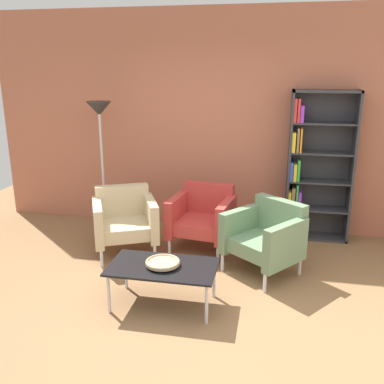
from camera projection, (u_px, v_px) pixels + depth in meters
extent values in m
plane|color=olive|center=(185.00, 322.00, 3.77)|extent=(8.32, 8.32, 0.00)
cube|color=#B2664C|center=(223.00, 123.00, 5.67)|extent=(6.40, 0.12, 2.90)
cube|color=#333338|center=(289.00, 166.00, 5.43)|extent=(0.03, 0.30, 1.90)
cube|color=#333338|center=(352.00, 169.00, 5.29)|extent=(0.03, 0.30, 1.90)
cube|color=#333338|center=(327.00, 91.00, 5.10)|extent=(0.80, 0.30, 0.03)
cube|color=#333338|center=(314.00, 236.00, 5.63)|extent=(0.80, 0.30, 0.03)
cube|color=#333338|center=(319.00, 165.00, 5.49)|extent=(0.80, 0.02, 1.90)
cube|color=#333338|center=(317.00, 209.00, 5.52)|extent=(0.76, 0.28, 0.02)
cube|color=#333338|center=(319.00, 181.00, 5.41)|extent=(0.76, 0.28, 0.02)
cube|color=#333338|center=(321.00, 153.00, 5.31)|extent=(0.76, 0.28, 0.02)
cube|color=#333338|center=(324.00, 123.00, 5.20)|extent=(0.76, 0.28, 0.02)
cube|color=green|center=(288.00, 224.00, 5.62)|extent=(0.04, 0.21, 0.25)
cube|color=yellow|center=(291.00, 224.00, 5.60)|extent=(0.03, 0.21, 0.27)
cube|color=orange|center=(294.00, 223.00, 5.59)|extent=(0.03, 0.21, 0.30)
cube|color=orange|center=(297.00, 222.00, 5.60)|extent=(0.04, 0.24, 0.33)
cube|color=yellow|center=(289.00, 199.00, 5.51)|extent=(0.03, 0.19, 0.22)
cube|color=olive|center=(293.00, 197.00, 5.52)|extent=(0.04, 0.25, 0.27)
cube|color=green|center=(297.00, 195.00, 5.50)|extent=(0.02, 0.24, 0.32)
cube|color=purple|center=(299.00, 200.00, 5.48)|extent=(0.04, 0.18, 0.22)
cube|color=blue|center=(291.00, 170.00, 5.43)|extent=(0.04, 0.25, 0.24)
cube|color=yellow|center=(295.00, 172.00, 5.40)|extent=(0.04, 0.19, 0.22)
cube|color=green|center=(299.00, 170.00, 5.37)|extent=(0.03, 0.18, 0.27)
cube|color=yellow|center=(294.00, 142.00, 5.30)|extent=(0.04, 0.20, 0.25)
cube|color=olive|center=(298.00, 140.00, 5.27)|extent=(0.03, 0.18, 0.30)
cube|color=orange|center=(301.00, 140.00, 5.26)|extent=(0.02, 0.17, 0.30)
cube|color=red|center=(295.00, 110.00, 5.19)|extent=(0.03, 0.20, 0.28)
cube|color=red|center=(299.00, 110.00, 5.18)|extent=(0.03, 0.21, 0.28)
cube|color=purple|center=(302.00, 114.00, 5.18)|extent=(0.04, 0.18, 0.20)
cube|color=black|center=(163.00, 267.00, 3.94)|extent=(1.00, 0.56, 0.02)
cylinder|color=silver|center=(109.00, 294.00, 3.87)|extent=(0.03, 0.03, 0.38)
cylinder|color=silver|center=(207.00, 304.00, 3.70)|extent=(0.03, 0.03, 0.38)
cylinder|color=silver|center=(126.00, 271.00, 4.30)|extent=(0.03, 0.03, 0.38)
cylinder|color=silver|center=(214.00, 279.00, 4.13)|extent=(0.03, 0.03, 0.38)
cylinder|color=tan|center=(163.00, 265.00, 3.94)|extent=(0.13, 0.13, 0.02)
cylinder|color=tan|center=(163.00, 263.00, 3.93)|extent=(0.32, 0.32, 0.02)
torus|color=tan|center=(163.00, 262.00, 3.93)|extent=(0.32, 0.32, 0.02)
cube|color=#B73833|center=(202.00, 225.00, 5.17)|extent=(0.72, 0.67, 0.16)
cube|color=#B73833|center=(209.00, 198.00, 5.34)|extent=(0.65, 0.21, 0.38)
cube|color=#B73833|center=(177.00, 214.00, 5.22)|extent=(0.19, 0.63, 0.46)
cube|color=#B73833|center=(226.00, 220.00, 5.02)|extent=(0.19, 0.63, 0.46)
cylinder|color=silver|center=(169.00, 247.00, 5.04)|extent=(0.04, 0.04, 0.24)
cylinder|color=silver|center=(218.00, 254.00, 4.85)|extent=(0.04, 0.04, 0.24)
cylinder|color=silver|center=(186.00, 230.00, 5.57)|extent=(0.04, 0.04, 0.24)
cylinder|color=silver|center=(231.00, 236.00, 5.37)|extent=(0.04, 0.04, 0.24)
cube|color=slate|center=(263.00, 245.00, 4.59)|extent=(0.86, 0.85, 0.16)
cube|color=slate|center=(280.00, 216.00, 4.68)|extent=(0.58, 0.49, 0.38)
cube|color=slate|center=(241.00, 228.00, 4.77)|extent=(0.46, 0.55, 0.46)
cube|color=slate|center=(286.00, 245.00, 4.32)|extent=(0.46, 0.55, 0.46)
cylinder|color=silver|center=(222.00, 261.00, 4.67)|extent=(0.04, 0.04, 0.24)
cylinder|color=silver|center=(265.00, 281.00, 4.24)|extent=(0.04, 0.04, 0.24)
cylinder|color=silver|center=(257.00, 247.00, 5.03)|extent=(0.04, 0.04, 0.24)
cylinder|color=silver|center=(300.00, 264.00, 4.60)|extent=(0.04, 0.04, 0.24)
cube|color=#C6B289|center=(125.00, 228.00, 5.06)|extent=(0.82, 0.80, 0.16)
cube|color=#C6B289|center=(122.00, 200.00, 5.24)|extent=(0.63, 0.38, 0.38)
cube|color=#C6B289|center=(98.00, 222.00, 4.94)|extent=(0.35, 0.60, 0.46)
cube|color=#C6B289|center=(151.00, 218.00, 5.08)|extent=(0.35, 0.60, 0.46)
cylinder|color=silver|center=(102.00, 257.00, 4.76)|extent=(0.04, 0.04, 0.24)
cylinder|color=silver|center=(155.00, 252.00, 4.90)|extent=(0.04, 0.04, 0.24)
cylinder|color=silver|center=(100.00, 238.00, 5.30)|extent=(0.04, 0.04, 0.24)
cylinder|color=silver|center=(148.00, 233.00, 5.44)|extent=(0.04, 0.04, 0.24)
cylinder|color=silver|center=(106.00, 228.00, 5.92)|extent=(0.28, 0.28, 0.02)
cylinder|color=silver|center=(103.00, 169.00, 5.68)|extent=(0.03, 0.03, 1.65)
cone|color=#2D2D2D|center=(99.00, 109.00, 5.45)|extent=(0.32, 0.32, 0.18)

